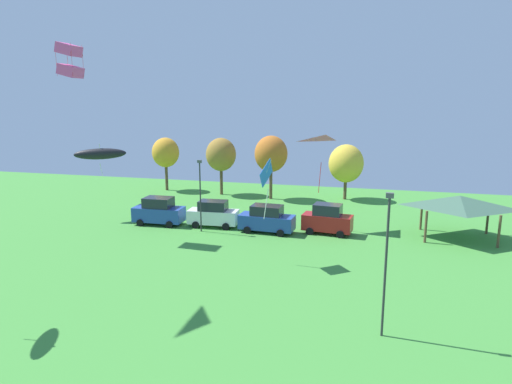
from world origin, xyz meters
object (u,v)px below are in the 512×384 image
kite_flying_2 (100,154)px  parked_car_third_from_left (267,219)px  light_post_0 (200,192)px  light_post_1 (386,258)px  treeline_tree_2 (271,154)px  parked_car_second_from_left (213,214)px  park_pavilion (460,202)px  kite_flying_7 (70,60)px  parked_car_rightmost_in_row (327,219)px  treeline_tree_0 (166,153)px  kite_flying_10 (266,175)px  treeline_tree_1 (221,155)px  kite_flying_6 (325,148)px  parked_car_leftmost (159,211)px  treeline_tree_3 (346,164)px

kite_flying_2 → parked_car_third_from_left: kite_flying_2 is taller
light_post_0 → light_post_1: light_post_1 is taller
light_post_1 → treeline_tree_2: treeline_tree_2 is taller
kite_flying_2 → light_post_1: kite_flying_2 is taller
parked_car_third_from_left → light_post_1: bearing=-55.1°
parked_car_third_from_left → parked_car_second_from_left: bearing=177.6°
park_pavilion → kite_flying_7: bearing=-167.7°
parked_car_rightmost_in_row → treeline_tree_0: bearing=153.4°
kite_flying_7 → parked_car_third_from_left: (15.13, 4.33, -13.14)m
kite_flying_10 → treeline_tree_1: 23.87m
treeline_tree_0 → parked_car_third_from_left: bearing=-42.3°
kite_flying_2 → light_post_0: bearing=-10.4°
kite_flying_6 → park_pavilion: size_ratio=0.66×
kite_flying_10 → parked_car_leftmost: bearing=148.9°
kite_flying_6 → parked_car_leftmost: bearing=-173.8°
park_pavilion → light_post_0: size_ratio=1.10×
parked_car_third_from_left → treeline_tree_1: bearing=126.0°
light_post_0 → treeline_tree_3: bearing=55.6°
treeline_tree_2 → parked_car_leftmost: bearing=-119.3°
kite_flying_2 → treeline_tree_1: kite_flying_2 is taller
parked_car_leftmost → parked_car_second_from_left: (5.08, 0.54, -0.07)m
treeline_tree_2 → kite_flying_6: bearing=-58.1°
kite_flying_2 → parked_car_third_from_left: 17.18m
kite_flying_10 → parked_car_second_from_left: kite_flying_10 is taller
kite_flying_6 → treeline_tree_1: 18.76m
kite_flying_10 → treeline_tree_1: kite_flying_10 is taller
kite_flying_7 → treeline_tree_3: size_ratio=0.44×
kite_flying_10 → treeline_tree_3: bearing=79.8°
parked_car_third_from_left → light_post_1: (9.44, -15.68, 2.78)m
kite_flying_7 → treeline_tree_0: bearing=94.1°
parked_car_second_from_left → park_pavilion: (20.69, 1.80, 1.90)m
parked_car_third_from_left → parked_car_leftmost: bearing=-176.3°
park_pavilion → treeline_tree_3: (-9.97, 12.90, 1.05)m
kite_flying_7 → parked_car_rightmost_in_row: (20.21, 5.25, -13.06)m
kite_flying_6 → treeline_tree_1: kite_flying_6 is taller
kite_flying_7 → treeline_tree_2: size_ratio=0.38×
kite_flying_2 → kite_flying_7: (1.27, -5.19, 8.09)m
light_post_1 → treeline_tree_2: (-12.11, 29.02, 1.23)m
kite_flying_6 → treeline_tree_1: bearing=137.1°
kite_flying_10 → light_post_0: bearing=140.5°
treeline_tree_0 → treeline_tree_3: size_ratio=1.05×
treeline_tree_1 → treeline_tree_3: 14.67m
light_post_0 → treeline_tree_1: size_ratio=0.92×
kite_flying_7 → treeline_tree_1: (6.15, 18.61, -9.50)m
parked_car_rightmost_in_row → treeline_tree_3: treeline_tree_3 is taller
parked_car_leftmost → treeline_tree_1: bearing=83.3°
parked_car_third_from_left → light_post_0: bearing=-164.7°
kite_flying_6 → treeline_tree_2: (-7.31, 11.73, -2.12)m
parked_car_third_from_left → treeline_tree_3: size_ratio=0.77×
park_pavilion → treeline_tree_1: treeline_tree_1 is taller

